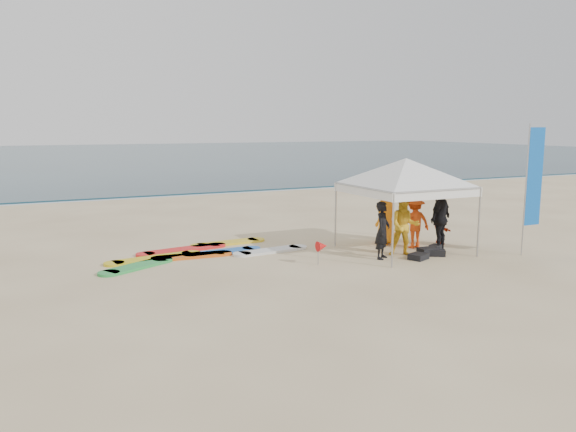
# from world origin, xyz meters

# --- Properties ---
(ground) EXTENTS (120.00, 120.00, 0.00)m
(ground) POSITION_xyz_m (0.00, 0.00, 0.00)
(ground) COLOR beige
(ground) RESTS_ON ground
(ocean) EXTENTS (160.00, 84.00, 0.08)m
(ocean) POSITION_xyz_m (0.00, 60.00, 0.04)
(ocean) COLOR #0C2633
(ocean) RESTS_ON ground
(shoreline_foam) EXTENTS (160.00, 1.20, 0.01)m
(shoreline_foam) POSITION_xyz_m (0.00, 18.20, 0.00)
(shoreline_foam) COLOR silver
(shoreline_foam) RESTS_ON ground
(person_black_a) EXTENTS (0.69, 0.66, 1.59)m
(person_black_a) POSITION_xyz_m (2.33, 1.50, 0.80)
(person_black_a) COLOR black
(person_black_a) RESTS_ON ground
(person_yellow) EXTENTS (1.05, 0.98, 1.72)m
(person_yellow) POSITION_xyz_m (3.08, 1.52, 0.86)
(person_yellow) COLOR gold
(person_yellow) RESTS_ON ground
(person_orange_a) EXTENTS (1.07, 0.69, 1.57)m
(person_orange_a) POSITION_xyz_m (4.01, 2.26, 0.79)
(person_orange_a) COLOR #E74A14
(person_orange_a) RESTS_ON ground
(person_black_b) EXTENTS (1.20, 0.90, 1.90)m
(person_black_b) POSITION_xyz_m (4.48, 1.69, 0.95)
(person_black_b) COLOR black
(person_black_b) RESTS_ON ground
(person_orange_b) EXTENTS (1.11, 1.00, 1.90)m
(person_orange_b) POSITION_xyz_m (3.58, 3.12, 0.95)
(person_orange_b) COLOR orange
(person_orange_b) RESTS_ON ground
(person_seated) EXTENTS (0.34, 0.82, 0.86)m
(person_seated) POSITION_xyz_m (5.14, 2.41, 0.43)
(person_seated) COLOR red
(person_seated) RESTS_ON ground
(canopy_tent) EXTENTS (4.13, 4.13, 3.11)m
(canopy_tent) POSITION_xyz_m (3.44, 2.02, 2.71)
(canopy_tent) COLOR #A5A5A8
(canopy_tent) RESTS_ON ground
(feather_flag) EXTENTS (0.62, 0.04, 3.70)m
(feather_flag) POSITION_xyz_m (6.46, 0.17, 2.18)
(feather_flag) COLOR #A5A5A8
(feather_flag) RESTS_ON ground
(marker_pennant) EXTENTS (0.28, 0.28, 0.64)m
(marker_pennant) POSITION_xyz_m (0.50, 1.63, 0.49)
(marker_pennant) COLOR #A5A5A8
(marker_pennant) RESTS_ON ground
(gear_pile) EXTENTS (1.59, 1.05, 0.22)m
(gear_pile) POSITION_xyz_m (3.71, 1.21, 0.10)
(gear_pile) COLOR black
(gear_pile) RESTS_ON ground
(surfboard_spread) EXTENTS (5.72, 2.76, 0.07)m
(surfboard_spread) POSITION_xyz_m (-2.12, 4.17, 0.03)
(surfboard_spread) COLOR silver
(surfboard_spread) RESTS_ON ground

